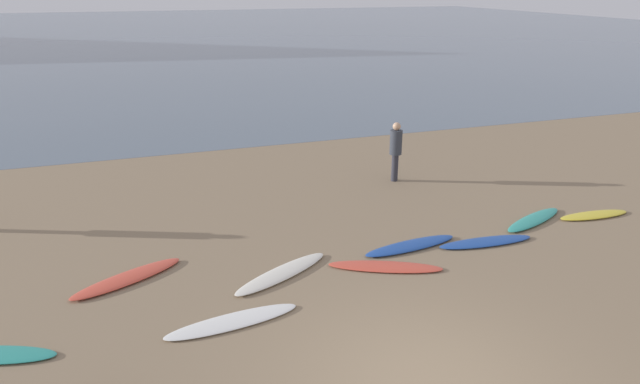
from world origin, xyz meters
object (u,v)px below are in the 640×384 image
at_px(surfboard_2, 233,321).
at_px(surfboard_8, 594,215).
at_px(surfboard_1, 128,278).
at_px(surfboard_5, 411,246).
at_px(surfboard_6, 486,242).
at_px(surfboard_3, 282,273).
at_px(surfboard_7, 534,220).
at_px(surfboard_4, 385,267).
at_px(person_1, 396,147).

distance_m(surfboard_2, surfboard_8, 9.45).
height_order(surfboard_1, surfboard_2, surfboard_1).
relative_size(surfboard_1, surfboard_2, 0.98).
height_order(surfboard_1, surfboard_5, surfboard_1).
bearing_deg(surfboard_6, surfboard_5, 171.70).
bearing_deg(surfboard_6, surfboard_3, -177.03).
distance_m(surfboard_3, surfboard_7, 6.47).
xyz_separation_m(surfboard_5, surfboard_6, (1.66, -0.36, -0.01)).
height_order(surfboard_6, surfboard_8, surfboard_6).
bearing_deg(surfboard_8, surfboard_3, -174.37).
xyz_separation_m(surfboard_1, surfboard_3, (2.88, -0.77, -0.00)).
bearing_deg(surfboard_5, surfboard_4, -150.72).
relative_size(surfboard_4, surfboard_5, 1.02).
height_order(surfboard_5, surfboard_6, surfboard_5).
bearing_deg(person_1, surfboard_1, -173.95).
xyz_separation_m(surfboard_1, surfboard_4, (4.93, -1.17, -0.02)).
distance_m(surfboard_6, person_1, 4.58).
xyz_separation_m(surfboard_1, person_1, (7.46, 3.64, 0.97)).
distance_m(surfboard_1, surfboard_4, 5.07).
relative_size(surfboard_2, surfboard_4, 1.01).
bearing_deg(surfboard_1, surfboard_3, -41.83).
bearing_deg(surfboard_1, person_1, -0.83).
distance_m(surfboard_1, surfboard_8, 10.93).
height_order(surfboard_2, surfboard_4, surfboard_4).
bearing_deg(surfboard_3, surfboard_4, -39.30).
relative_size(surfboard_3, surfboard_4, 1.02).
height_order(surfboard_4, surfboard_6, surfboard_6).
bearing_deg(surfboard_2, surfboard_3, 40.30).
height_order(surfboard_7, surfboard_8, surfboard_7).
bearing_deg(surfboard_8, surfboard_6, -169.55).
bearing_deg(surfboard_8, surfboard_2, -166.54).
relative_size(surfboard_3, surfboard_7, 1.08).
bearing_deg(person_1, surfboard_7, -83.91).
xyz_separation_m(surfboard_4, surfboard_6, (2.58, 0.33, 0.01)).
bearing_deg(surfboard_8, surfboard_1, -179.13).
xyz_separation_m(surfboard_1, surfboard_2, (1.64, -2.12, -0.02)).
xyz_separation_m(surfboard_1, surfboard_6, (7.51, -0.83, -0.01)).
xyz_separation_m(surfboard_1, surfboard_5, (5.85, -0.48, -0.00)).
relative_size(surfboard_7, surfboard_8, 1.14).
bearing_deg(person_1, surfboard_3, -156.07).
distance_m(surfboard_2, surfboard_3, 1.83).
bearing_deg(surfboard_4, surfboard_3, -166.82).
height_order(surfboard_2, surfboard_7, surfboard_7).
bearing_deg(surfboard_3, surfboard_1, 136.66).
xyz_separation_m(surfboard_2, surfboard_3, (1.24, 1.35, 0.01)).
relative_size(surfboard_1, surfboard_7, 1.05).
xyz_separation_m(surfboard_3, surfboard_8, (8.05, 0.39, -0.01)).
bearing_deg(surfboard_1, surfboard_6, -33.20).
distance_m(surfboard_5, surfboard_7, 3.48).
bearing_deg(surfboard_2, surfboard_4, 8.93).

